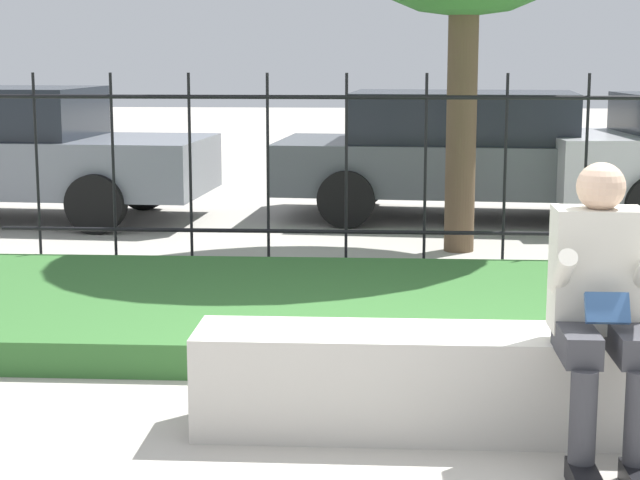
# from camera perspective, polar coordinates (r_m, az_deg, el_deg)

# --- Properties ---
(ground_plane) EXTENTS (60.00, 60.00, 0.00)m
(ground_plane) POSITION_cam_1_polar(r_m,az_deg,el_deg) (5.07, 3.40, -10.09)
(ground_plane) COLOR #A8A399
(stone_bench) EXTENTS (2.55, 0.47, 0.48)m
(stone_bench) POSITION_cam_1_polar(r_m,az_deg,el_deg) (5.02, 8.04, -7.81)
(stone_bench) COLOR beige
(stone_bench) RESTS_ON ground_plane
(person_seated_reader) EXTENTS (0.42, 0.73, 1.28)m
(person_seated_reader) POSITION_cam_1_polar(r_m,az_deg,el_deg) (4.70, 14.73, -3.07)
(person_seated_reader) COLOR black
(person_seated_reader) RESTS_ON ground_plane
(grass_berm) EXTENTS (8.29, 2.55, 0.20)m
(grass_berm) POSITION_cam_1_polar(r_m,az_deg,el_deg) (6.94, 3.45, -3.74)
(grass_berm) COLOR #33662D
(grass_berm) RESTS_ON ground_plane
(iron_fence) EXTENTS (6.29, 0.03, 1.58)m
(iron_fence) POSITION_cam_1_polar(r_m,az_deg,el_deg) (8.54, 3.53, 3.83)
(iron_fence) COLOR black
(iron_fence) RESTS_ON ground_plane
(car_parked_center) EXTENTS (4.34, 2.14, 1.34)m
(car_parked_center) POSITION_cam_1_polar(r_m,az_deg,el_deg) (11.48, 8.17, 4.67)
(car_parked_center) COLOR #4C5156
(car_parked_center) RESTS_ON ground_plane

